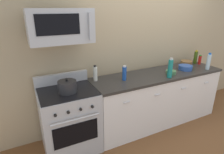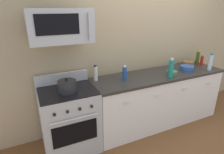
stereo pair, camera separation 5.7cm
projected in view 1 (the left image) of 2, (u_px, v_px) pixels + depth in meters
ground_plane at (154, 120)px, 3.45m from camera, size 6.52×6.52×0.00m
back_wall at (146, 44)px, 3.32m from camera, size 5.43×0.10×2.70m
counter_unit at (157, 98)px, 3.29m from camera, size 2.34×0.66×0.92m
range_oven at (70, 120)px, 2.64m from camera, size 0.76×0.69×1.07m
microwave at (60, 26)px, 2.23m from camera, size 0.74×0.44×0.40m
bottle_soda_blue at (124, 73)px, 2.81m from camera, size 0.06×0.06×0.23m
bottle_vinegar_white at (95, 73)px, 2.79m from camera, size 0.06×0.06×0.24m
bottle_sparkling_teal at (170, 68)px, 2.90m from camera, size 0.07×0.07×0.32m
bottle_hot_sauce_red at (200, 60)px, 3.61m from camera, size 0.06×0.06×0.18m
bottle_olive_oil at (196, 57)px, 3.64m from camera, size 0.07×0.07×0.26m
bottle_water_clear at (209, 62)px, 3.29m from camera, size 0.07×0.07×0.30m
bowl_blue_mixing at (185, 67)px, 3.30m from camera, size 0.24×0.24×0.08m
bowl_wooden_salad at (186, 63)px, 3.56m from camera, size 0.21×0.21×0.09m
bowl_green_glaze at (171, 72)px, 3.10m from camera, size 0.16×0.16×0.06m
stockpot at (67, 87)px, 2.41m from camera, size 0.24×0.24×0.19m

